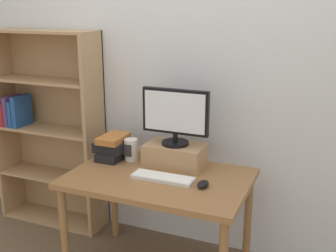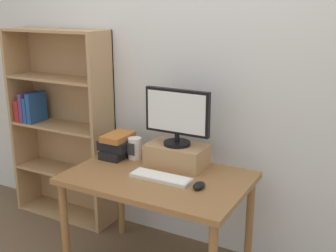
% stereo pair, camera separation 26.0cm
% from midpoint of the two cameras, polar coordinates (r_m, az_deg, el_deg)
% --- Properties ---
extents(back_wall, '(7.00, 0.08, 2.60)m').
position_cam_midpoint_polar(back_wall, '(2.94, 6.24, 7.66)').
color(back_wall, silver).
rests_on(back_wall, ground_plane).
extents(desk, '(1.12, 0.73, 0.70)m').
position_cam_midpoint_polar(desk, '(2.67, 1.43, -8.40)').
color(desk, olive).
rests_on(desk, ground_plane).
extents(bookshelf_unit, '(0.88, 0.28, 1.55)m').
position_cam_midpoint_polar(bookshelf_unit, '(3.51, -12.30, 0.24)').
color(bookshelf_unit, tan).
rests_on(bookshelf_unit, ground_plane).
extents(riser_box, '(0.39, 0.24, 0.15)m').
position_cam_midpoint_polar(riser_box, '(2.77, 3.91, -4.01)').
color(riser_box, '#A87F56').
rests_on(riser_box, desk).
extents(computer_monitor, '(0.45, 0.18, 0.37)m').
position_cam_midpoint_polar(computer_monitor, '(2.69, 4.00, 1.40)').
color(computer_monitor, black).
rests_on(computer_monitor, riser_box).
extents(keyboard, '(0.39, 0.12, 0.02)m').
position_cam_midpoint_polar(keyboard, '(2.58, 1.91, -7.04)').
color(keyboard, silver).
rests_on(keyboard, desk).
extents(computer_mouse, '(0.06, 0.10, 0.04)m').
position_cam_midpoint_polar(computer_mouse, '(2.47, 7.25, -8.07)').
color(computer_mouse, black).
rests_on(computer_mouse, desk).
extents(book_stack, '(0.21, 0.26, 0.16)m').
position_cam_midpoint_polar(book_stack, '(2.95, -4.29, -2.60)').
color(book_stack, black).
rests_on(book_stack, desk).
extents(desk_speaker, '(0.09, 0.10, 0.15)m').
position_cam_midpoint_polar(desk_speaker, '(2.89, -1.97, -3.09)').
color(desk_speaker, silver).
rests_on(desk_speaker, desk).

